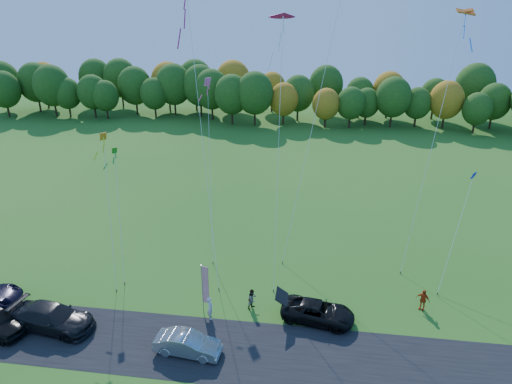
# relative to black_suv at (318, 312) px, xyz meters

# --- Properties ---
(ground) EXTENTS (160.00, 160.00, 0.00)m
(ground) POSITION_rel_black_suv_xyz_m (-5.25, 0.16, -0.72)
(ground) COLOR #245E19
(asphalt_strip) EXTENTS (90.00, 6.00, 0.01)m
(asphalt_strip) POSITION_rel_black_suv_xyz_m (-5.25, -3.84, -0.71)
(asphalt_strip) COLOR black
(asphalt_strip) RESTS_ON ground
(tree_line) EXTENTS (116.00, 12.00, 10.00)m
(tree_line) POSITION_rel_black_suv_xyz_m (-5.25, 55.16, -0.72)
(tree_line) COLOR #1E4711
(tree_line) RESTS_ON ground
(black_suv) EXTENTS (5.48, 3.23, 1.43)m
(black_suv) POSITION_rel_black_suv_xyz_m (0.00, 0.00, 0.00)
(black_suv) COLOR black
(black_suv) RESTS_ON ground
(silver_sedan) EXTENTS (4.45, 1.92, 1.43)m
(silver_sedan) POSITION_rel_black_suv_xyz_m (-8.22, -4.39, -0.00)
(silver_sedan) COLOR #A4A5A9
(silver_sedan) RESTS_ON ground
(dark_truck_a) EXTENTS (6.20, 3.24, 1.72)m
(dark_truck_a) POSITION_rel_black_suv_xyz_m (-18.09, -3.30, 0.14)
(dark_truck_a) COLOR black
(dark_truck_a) RESTS_ON ground
(person_tailgate_a) EXTENTS (0.56, 0.72, 1.75)m
(person_tailgate_a) POSITION_rel_black_suv_xyz_m (-7.58, -0.81, 0.16)
(person_tailgate_a) COLOR silver
(person_tailgate_a) RESTS_ON ground
(person_tailgate_b) EXTENTS (0.91, 0.96, 1.57)m
(person_tailgate_b) POSITION_rel_black_suv_xyz_m (-4.78, 0.76, 0.07)
(person_tailgate_b) COLOR gray
(person_tailgate_b) RESTS_ON ground
(person_east) EXTENTS (1.05, 0.86, 1.67)m
(person_east) POSITION_rel_black_suv_xyz_m (7.58, 2.29, 0.12)
(person_east) COLOR #C13A12
(person_east) RESTS_ON ground
(feather_flag) EXTENTS (0.52, 0.16, 4.01)m
(feather_flag) POSITION_rel_black_suv_xyz_m (-8.04, -0.27, 1.73)
(feather_flag) COLOR #999999
(feather_flag) RESTS_ON ground
(kite_delta_blue) EXTENTS (5.66, 11.27, 23.30)m
(kite_delta_blue) POSITION_rel_black_suv_xyz_m (-9.84, 7.72, 10.48)
(kite_delta_blue) COLOR #4C3F33
(kite_delta_blue) RESTS_ON ground
(kite_parafoil_orange) EXTENTS (6.68, 13.15, 25.53)m
(kite_parafoil_orange) POSITION_rel_black_suv_xyz_m (-0.82, 13.37, 11.82)
(kite_parafoil_orange) COLOR #4C3F33
(kite_parafoil_orange) RESTS_ON ground
(kite_delta_red) EXTENTS (2.25, 10.72, 21.07)m
(kite_delta_red) POSITION_rel_black_suv_xyz_m (-3.73, 8.39, 10.54)
(kite_delta_red) COLOR #4C3F33
(kite_delta_red) RESTS_ON ground
(kite_parafoil_rainbow) EXTENTS (5.66, 8.98, 20.65)m
(kite_parafoil_rainbow) POSITION_rel_black_suv_xyz_m (8.79, 11.13, 9.47)
(kite_parafoil_rainbow) COLOR #4C3F33
(kite_parafoil_rainbow) RESTS_ON ground
(kite_diamond_yellow) EXTENTS (2.35, 5.32, 11.74)m
(kite_diamond_yellow) POSITION_rel_black_suv_xyz_m (-16.49, 3.74, 5.00)
(kite_diamond_yellow) COLOR #4C3F33
(kite_diamond_yellow) RESTS_ON ground
(kite_diamond_green) EXTENTS (2.10, 5.02, 10.24)m
(kite_diamond_green) POSITION_rel_black_suv_xyz_m (-16.16, 4.64, 4.28)
(kite_diamond_green) COLOR #4C3F33
(kite_diamond_green) RESTS_ON ground
(kite_diamond_pink) EXTENTS (2.41, 8.44, 14.90)m
(kite_diamond_pink) POSITION_rel_black_suv_xyz_m (-9.89, 10.22, 6.49)
(kite_diamond_pink) COLOR #4C3F33
(kite_diamond_pink) RESTS_ON ground
(kite_diamond_blue_low) EXTENTS (3.36, 5.99, 8.52)m
(kite_diamond_blue_low) POSITION_rel_black_suv_xyz_m (10.57, 7.03, 3.33)
(kite_diamond_blue_low) COLOR #4C3F33
(kite_diamond_blue_low) RESTS_ON ground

